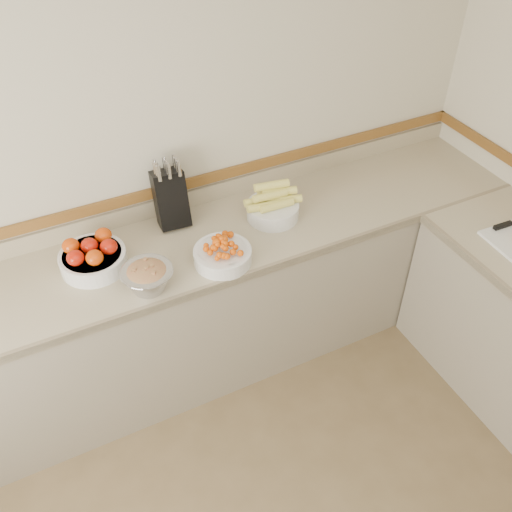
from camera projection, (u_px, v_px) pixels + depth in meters
name	position (u px, v px, depth m)	size (l,w,h in m)	color
back_wall	(134.00, 153.00, 2.80)	(4.00, 4.00, 0.00)	beige
counter_back	(173.00, 314.00, 3.14)	(4.00, 0.65, 1.08)	tan
knife_block	(170.00, 197.00, 2.94)	(0.18, 0.21, 0.39)	black
tomato_bowl	(93.00, 257.00, 2.73)	(0.32, 0.32, 0.16)	white
cherry_tomato_bowl	(223.00, 253.00, 2.77)	(0.29, 0.29, 0.15)	white
corn_bowl	(273.00, 207.00, 3.03)	(0.31, 0.28, 0.21)	white
rhubarb_bowl	(147.00, 277.00, 2.61)	(0.24, 0.24, 0.14)	#B2B2BA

